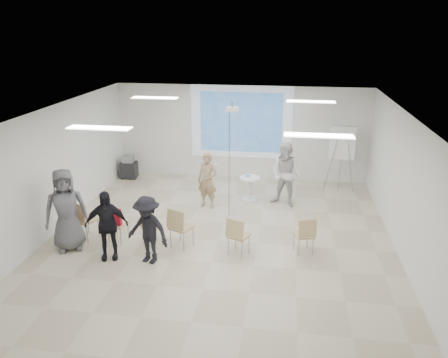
# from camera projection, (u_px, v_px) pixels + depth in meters

# --- Properties ---
(floor) EXTENTS (8.00, 9.00, 0.10)m
(floor) POSITION_uv_depth(u_px,v_px,m) (219.00, 242.00, 10.24)
(floor) COLOR beige
(floor) RESTS_ON ground
(ceiling) EXTENTS (8.00, 9.00, 0.10)m
(ceiling) POSITION_uv_depth(u_px,v_px,m) (218.00, 111.00, 9.19)
(ceiling) COLOR white
(ceiling) RESTS_ON wall_back
(wall_back) EXTENTS (8.00, 0.10, 3.00)m
(wall_back) POSITION_uv_depth(u_px,v_px,m) (241.00, 133.00, 13.95)
(wall_back) COLOR silver
(wall_back) RESTS_ON floor
(wall_left) EXTENTS (0.10, 9.00, 3.00)m
(wall_left) POSITION_uv_depth(u_px,v_px,m) (49.00, 172.00, 10.27)
(wall_left) COLOR silver
(wall_left) RESTS_ON floor
(wall_right) EXTENTS (0.10, 9.00, 3.00)m
(wall_right) POSITION_uv_depth(u_px,v_px,m) (409.00, 190.00, 9.16)
(wall_right) COLOR silver
(wall_right) RESTS_ON floor
(projection_halo) EXTENTS (3.20, 0.01, 2.30)m
(projection_halo) POSITION_uv_depth(u_px,v_px,m) (241.00, 122.00, 13.77)
(projection_halo) COLOR silver
(projection_halo) RESTS_ON wall_back
(projection_image) EXTENTS (2.60, 0.01, 1.90)m
(projection_image) POSITION_uv_depth(u_px,v_px,m) (241.00, 122.00, 13.76)
(projection_image) COLOR #2E629E
(projection_image) RESTS_ON wall_back
(pedestal_table) EXTENTS (0.70, 0.70, 0.72)m
(pedestal_table) POSITION_uv_depth(u_px,v_px,m) (250.00, 187.00, 12.42)
(pedestal_table) COLOR white
(pedestal_table) RESTS_ON floor
(player_left) EXTENTS (0.73, 0.58, 1.76)m
(player_left) POSITION_uv_depth(u_px,v_px,m) (207.00, 177.00, 11.81)
(player_left) COLOR tan
(player_left) RESTS_ON floor
(player_right) EXTENTS (1.19, 1.09, 2.00)m
(player_right) POSITION_uv_depth(u_px,v_px,m) (286.00, 171.00, 11.89)
(player_right) COLOR silver
(player_right) RESTS_ON floor
(controller_left) EXTENTS (0.07, 0.14, 0.04)m
(controller_left) POSITION_uv_depth(u_px,v_px,m) (215.00, 165.00, 11.92)
(controller_left) COLOR white
(controller_left) RESTS_ON player_left
(controller_right) EXTENTS (0.09, 0.13, 0.04)m
(controller_right) POSITION_uv_depth(u_px,v_px,m) (280.00, 156.00, 12.03)
(controller_right) COLOR white
(controller_right) RESTS_ON player_right
(chair_far_left) EXTENTS (0.58, 0.60, 0.93)m
(chair_far_left) POSITION_uv_depth(u_px,v_px,m) (83.00, 218.00, 10.10)
(chair_far_left) COLOR tan
(chair_far_left) RESTS_ON floor
(chair_left_mid) EXTENTS (0.47, 0.50, 0.84)m
(chair_left_mid) POSITION_uv_depth(u_px,v_px,m) (116.00, 222.00, 9.99)
(chair_left_mid) COLOR tan
(chair_left_mid) RESTS_ON floor
(chair_left_inner) EXTENTS (0.47, 0.49, 0.80)m
(chair_left_inner) POSITION_uv_depth(u_px,v_px,m) (150.00, 225.00, 9.95)
(chair_left_inner) COLOR tan
(chair_left_inner) RESTS_ON floor
(chair_center) EXTENTS (0.60, 0.62, 0.96)m
(chair_center) POSITION_uv_depth(u_px,v_px,m) (179.00, 225.00, 9.70)
(chair_center) COLOR tan
(chair_center) RESTS_ON floor
(chair_right_inner) EXTENTS (0.55, 0.57, 0.89)m
(chair_right_inner) POSITION_uv_depth(u_px,v_px,m) (237.00, 234.00, 9.41)
(chair_right_inner) COLOR tan
(chair_right_inner) RESTS_ON floor
(chair_right_far) EXTENTS (0.52, 0.54, 0.86)m
(chair_right_far) POSITION_uv_depth(u_px,v_px,m) (305.00, 233.00, 9.46)
(chair_right_far) COLOR tan
(chair_right_far) RESTS_ON floor
(red_jacket) EXTENTS (0.41, 0.17, 0.38)m
(red_jacket) POSITION_uv_depth(u_px,v_px,m) (113.00, 216.00, 9.77)
(red_jacket) COLOR #AD1527
(red_jacket) RESTS_ON chair_left_mid
(laptop) EXTENTS (0.34, 0.29, 0.02)m
(laptop) POSITION_uv_depth(u_px,v_px,m) (152.00, 225.00, 10.04)
(laptop) COLOR black
(laptop) RESTS_ON chair_left_inner
(audience_left) EXTENTS (1.16, 0.87, 1.77)m
(audience_left) POSITION_uv_depth(u_px,v_px,m) (106.00, 220.00, 9.19)
(audience_left) COLOR black
(audience_left) RESTS_ON floor
(audience_mid) EXTENTS (1.22, 0.90, 1.69)m
(audience_mid) POSITION_uv_depth(u_px,v_px,m) (147.00, 226.00, 9.04)
(audience_mid) COLOR black
(audience_mid) RESTS_ON floor
(audience_outer) EXTENTS (1.22, 1.07, 2.10)m
(audience_outer) POSITION_uv_depth(u_px,v_px,m) (66.00, 205.00, 9.53)
(audience_outer) COLOR slate
(audience_outer) RESTS_ON floor
(flipchart_easel) EXTENTS (0.87, 0.67, 2.03)m
(flipchart_easel) POSITION_uv_depth(u_px,v_px,m) (342.00, 143.00, 12.80)
(flipchart_easel) COLOR #92949A
(flipchart_easel) RESTS_ON floor
(av_cart) EXTENTS (0.53, 0.44, 0.76)m
(av_cart) POSITION_uv_depth(u_px,v_px,m) (129.00, 168.00, 14.24)
(av_cart) COLOR black
(av_cart) RESTS_ON floor
(ceiling_projector) EXTENTS (0.30, 0.25, 3.00)m
(ceiling_projector) POSITION_uv_depth(u_px,v_px,m) (232.00, 115.00, 10.69)
(ceiling_projector) COLOR white
(ceiling_projector) RESTS_ON ceiling
(fluor_panel_nw) EXTENTS (1.20, 0.30, 0.02)m
(fluor_panel_nw) POSITION_uv_depth(u_px,v_px,m) (155.00, 98.00, 11.36)
(fluor_panel_nw) COLOR white
(fluor_panel_nw) RESTS_ON ceiling
(fluor_panel_ne) EXTENTS (1.20, 0.30, 0.02)m
(fluor_panel_ne) POSITION_uv_depth(u_px,v_px,m) (311.00, 102.00, 10.81)
(fluor_panel_ne) COLOR white
(fluor_panel_ne) RESTS_ON ceiling
(fluor_panel_sw) EXTENTS (1.20, 0.30, 0.02)m
(fluor_panel_sw) POSITION_uv_depth(u_px,v_px,m) (99.00, 128.00, 8.10)
(fluor_panel_sw) COLOR white
(fluor_panel_sw) RESTS_ON ceiling
(fluor_panel_se) EXTENTS (1.20, 0.30, 0.02)m
(fluor_panel_se) POSITION_uv_depth(u_px,v_px,m) (319.00, 136.00, 7.55)
(fluor_panel_se) COLOR white
(fluor_panel_se) RESTS_ON ceiling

